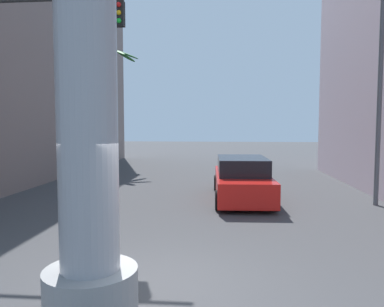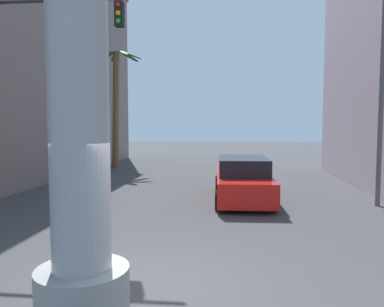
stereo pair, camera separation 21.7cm
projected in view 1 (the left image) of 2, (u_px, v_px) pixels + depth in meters
ground_plane at (200, 189)px, 16.14m from camera, size 92.40×92.40×0.00m
street_lamp at (371, 71)px, 12.55m from camera, size 2.26×0.28×7.65m
traffic_light_mast at (25, 65)px, 10.92m from camera, size 5.21×0.32×6.44m
car_lead at (242, 179)px, 13.86m from camera, size 2.18×5.27×1.56m
palm_tree_far_left at (113, 96)px, 23.51m from camera, size 3.03×2.89×7.51m
pedestrian_far_left at (102, 158)px, 20.58m from camera, size 0.48×0.48×1.62m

